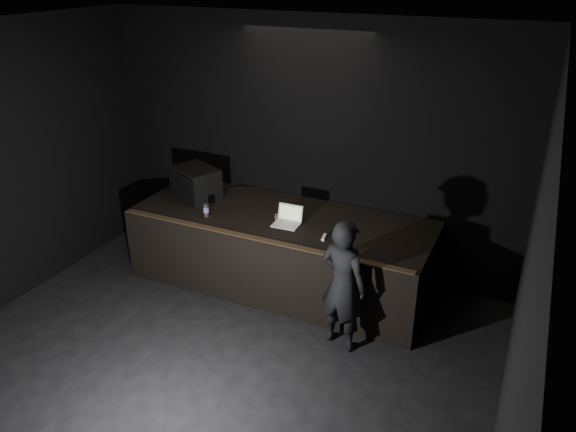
# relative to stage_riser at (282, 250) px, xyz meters

# --- Properties ---
(ground) EXTENTS (7.00, 7.00, 0.00)m
(ground) POSITION_rel_stage_riser_xyz_m (0.00, -2.73, -0.50)
(ground) COLOR black
(ground) RESTS_ON ground
(room_walls) EXTENTS (6.10, 7.10, 3.52)m
(room_walls) POSITION_rel_stage_riser_xyz_m (0.00, -2.73, 1.52)
(room_walls) COLOR black
(room_walls) RESTS_ON ground
(stage_riser) EXTENTS (4.00, 1.50, 1.00)m
(stage_riser) POSITION_rel_stage_riser_xyz_m (0.00, 0.00, 0.00)
(stage_riser) COLOR black
(stage_riser) RESTS_ON ground
(riser_lip) EXTENTS (3.92, 0.10, 0.01)m
(riser_lip) POSITION_rel_stage_riser_xyz_m (0.00, -0.71, 0.51)
(riser_lip) COLOR brown
(riser_lip) RESTS_ON stage_riser
(stage_monitor) EXTENTS (0.79, 0.70, 0.44)m
(stage_monitor) POSITION_rel_stage_riser_xyz_m (-1.39, 0.09, 0.72)
(stage_monitor) COLOR black
(stage_monitor) RESTS_ON stage_riser
(cable) EXTENTS (0.86, 0.60, 0.02)m
(cable) POSITION_rel_stage_riser_xyz_m (-1.01, 0.59, 0.51)
(cable) COLOR black
(cable) RESTS_ON stage_riser
(laptop) EXTENTS (0.34, 0.31, 0.23)m
(laptop) POSITION_rel_stage_riser_xyz_m (0.17, -0.16, 0.56)
(laptop) COLOR silver
(laptop) RESTS_ON stage_riser
(beer_can) EXTENTS (0.07, 0.07, 0.18)m
(beer_can) POSITION_rel_stage_riser_xyz_m (-0.91, -0.41, 0.59)
(beer_can) COLOR silver
(beer_can) RESTS_ON stage_riser
(plastic_cup) EXTENTS (0.09, 0.09, 0.11)m
(plastic_cup) POSITION_rel_stage_riser_xyz_m (0.04, -0.18, 0.56)
(plastic_cup) COLOR white
(plastic_cup) RESTS_ON stage_riser
(wii_remote) EXTENTS (0.06, 0.16, 0.03)m
(wii_remote) POSITION_rel_stage_riser_xyz_m (0.74, -0.35, 0.51)
(wii_remote) COLOR white
(wii_remote) RESTS_ON stage_riser
(person) EXTENTS (0.66, 0.51, 1.59)m
(person) POSITION_rel_stage_riser_xyz_m (1.22, -0.95, 0.30)
(person) COLOR black
(person) RESTS_ON ground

